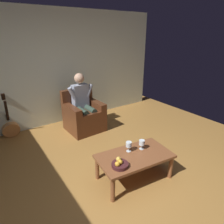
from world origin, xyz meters
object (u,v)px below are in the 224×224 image
guitar (11,128)px  wine_glass_far (142,143)px  armchair (84,116)px  wine_glass_near (129,145)px  person_seated (83,101)px  coffee_table (135,158)px  fruit_bowl (120,164)px

guitar → wine_glass_far: 2.84m
armchair → guitar: bearing=-22.2°
wine_glass_near → armchair: bearing=-94.9°
wine_glass_near → wine_glass_far: 0.21m
armchair → wine_glass_near: 1.81m
wine_glass_far → wine_glass_near: bearing=-17.7°
wine_glass_near → wine_glass_far: bearing=162.3°
guitar → wine_glass_near: bearing=118.8°
person_seated → guitar: 1.62m
person_seated → wine_glass_far: bearing=89.9°
coffee_table → wine_glass_far: 0.26m
person_seated → wine_glass_near: bearing=83.4°
coffee_table → wine_glass_near: bearing=-85.4°
person_seated → fruit_bowl: bearing=74.7°
guitar → fruit_bowl: guitar is taller
person_seated → fruit_bowl: person_seated is taller
coffee_table → wine_glass_far: bearing=-161.5°
fruit_bowl → coffee_table: bearing=-166.2°
guitar → wine_glass_near: guitar is taller
wine_glass_near → coffee_table: bearing=94.6°
guitar → fruit_bowl: (-0.95, 2.54, 0.24)m
guitar → wine_glass_near: size_ratio=5.87×
fruit_bowl → guitar: bearing=-69.4°
person_seated → coffee_table: 1.93m
person_seated → fruit_bowl: (0.48, 1.98, -0.23)m
armchair → wine_glass_far: armchair is taller
fruit_bowl → wine_glass_near: bearing=-147.1°
wine_glass_near → fruit_bowl: wine_glass_near is taller
wine_glass_near → fruit_bowl: 0.40m
guitar → fruit_bowl: bearing=110.6°
armchair → wine_glass_far: 1.86m
guitar → wine_glass_far: guitar is taller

